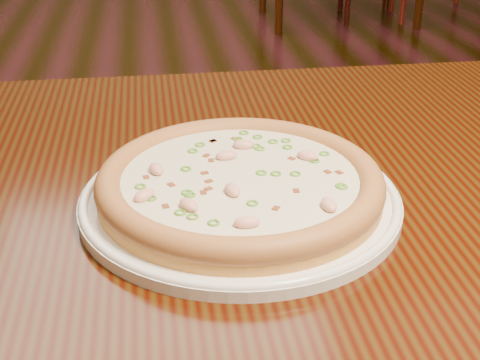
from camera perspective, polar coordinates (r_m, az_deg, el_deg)
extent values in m
cube|color=black|center=(0.78, 8.22, -1.04)|extent=(1.20, 0.80, 0.04)
cylinder|color=white|center=(0.70, 0.00, -1.74)|extent=(0.34, 0.34, 0.01)
torus|color=white|center=(0.70, 0.00, -1.31)|extent=(0.33, 0.33, 0.01)
cylinder|color=gold|center=(0.70, 0.00, -0.66)|extent=(0.30, 0.30, 0.02)
torus|color=#C4703B|center=(0.69, 0.00, 0.00)|extent=(0.30, 0.30, 0.03)
cylinder|color=beige|center=(0.69, 0.00, 0.18)|extent=(0.25, 0.25, 0.00)
ellipsoid|color=#F2B29E|center=(0.60, 0.59, -3.63)|extent=(0.02, 0.01, 0.01)
ellipsoid|color=#F2B29E|center=(0.63, -4.40, -2.14)|extent=(0.02, 0.03, 0.01)
ellipsoid|color=#F2B29E|center=(0.65, -8.16, -1.29)|extent=(0.03, 0.03, 0.01)
ellipsoid|color=#F2B29E|center=(0.75, 0.30, 3.03)|extent=(0.03, 0.02, 0.01)
ellipsoid|color=#F2B29E|center=(0.70, -7.16, 0.94)|extent=(0.02, 0.03, 0.01)
ellipsoid|color=#F2B29E|center=(0.64, 7.60, -2.10)|extent=(0.02, 0.03, 0.01)
ellipsoid|color=#F2B29E|center=(0.73, -1.15, 2.11)|extent=(0.03, 0.02, 0.01)
ellipsoid|color=#F2B29E|center=(0.73, 5.80, 2.07)|extent=(0.03, 0.03, 0.01)
ellipsoid|color=#F2B29E|center=(0.66, -0.65, -0.85)|extent=(0.02, 0.03, 0.01)
cube|color=maroon|center=(0.66, -3.15, -1.13)|extent=(0.01, 0.01, 0.00)
cube|color=maroon|center=(0.66, 4.82, -0.99)|extent=(0.01, 0.01, 0.00)
cube|color=maroon|center=(0.73, 4.43, 1.78)|extent=(0.01, 0.01, 0.00)
cube|color=maroon|center=(0.64, -6.35, -2.30)|extent=(0.01, 0.01, 0.00)
cube|color=maroon|center=(0.74, -2.90, 2.04)|extent=(0.01, 0.01, 0.00)
cube|color=maroon|center=(0.63, 3.08, -2.49)|extent=(0.01, 0.01, 0.00)
cube|color=maroon|center=(0.70, -3.04, 0.54)|extent=(0.01, 0.01, 0.00)
cube|color=maroon|center=(0.70, 7.47, 0.63)|extent=(0.01, 0.01, 0.00)
cube|color=maroon|center=(0.72, -2.48, 1.63)|extent=(0.01, 0.01, 0.00)
cube|color=maroon|center=(0.77, -2.32, 3.29)|extent=(0.01, 0.01, 0.00)
cube|color=maroon|center=(0.77, -2.32, 3.29)|extent=(0.01, 0.01, 0.00)
cube|color=maroon|center=(0.68, -5.89, -0.46)|extent=(0.01, 0.01, 0.00)
cube|color=maroon|center=(0.78, -0.45, 3.49)|extent=(0.01, 0.01, 0.00)
cube|color=maroon|center=(0.68, -2.68, -0.17)|extent=(0.01, 0.01, 0.00)
cube|color=maroon|center=(0.69, -8.00, 0.18)|extent=(0.01, 0.01, 0.00)
cube|color=maroon|center=(0.71, 8.45, 0.59)|extent=(0.01, 0.01, 0.00)
cube|color=maroon|center=(0.67, -2.72, -0.82)|extent=(0.01, 0.01, 0.00)
torus|color=#529125|center=(0.65, -4.30, -1.29)|extent=(0.02, 0.02, 0.00)
torus|color=#529125|center=(0.62, -4.07, -3.15)|extent=(0.02, 0.02, 0.00)
torus|color=#529125|center=(0.70, 1.82, 0.60)|extent=(0.02, 0.02, 0.00)
torus|color=#529125|center=(0.77, -0.20, 3.51)|extent=(0.01, 0.01, 0.00)
torus|color=#529125|center=(0.76, 4.07, 2.79)|extent=(0.02, 0.02, 0.00)
torus|color=#529125|center=(0.71, -4.64, 0.94)|extent=(0.02, 0.02, 0.00)
torus|color=#529125|center=(0.70, 4.74, 0.51)|extent=(0.01, 0.01, 0.00)
torus|color=#529125|center=(0.77, 2.83, 3.28)|extent=(0.01, 0.01, 0.00)
torus|color=#529125|center=(0.77, 3.94, 3.36)|extent=(0.01, 0.01, 0.00)
torus|color=#529125|center=(0.78, 1.51, 3.68)|extent=(0.01, 0.01, 0.00)
torus|color=#529125|center=(0.69, 3.08, 0.53)|extent=(0.02, 0.02, 0.00)
torus|color=#529125|center=(0.76, 1.37, 2.89)|extent=(0.02, 0.02, 0.00)
torus|color=#529125|center=(0.61, -2.27, -3.68)|extent=(0.02, 0.02, 0.00)
torus|color=#529125|center=(0.68, 8.61, -0.51)|extent=(0.01, 0.01, 0.00)
torus|color=#529125|center=(0.65, -7.63, -1.56)|extent=(0.02, 0.02, 0.00)
torus|color=#529125|center=(0.66, -4.56, -1.10)|extent=(0.02, 0.02, 0.00)
torus|color=#529125|center=(0.73, 6.36, 1.64)|extent=(0.02, 0.02, 0.00)
torus|color=#529125|center=(0.79, 0.33, 4.04)|extent=(0.01, 0.01, 0.00)
torus|color=#529125|center=(0.75, -4.07, 2.48)|extent=(0.02, 0.02, 0.00)
torus|color=#529125|center=(0.63, -5.12, -2.79)|extent=(0.01, 0.01, 0.00)
torus|color=#529125|center=(0.76, -3.42, 3.01)|extent=(0.02, 0.02, 0.00)
torus|color=#529125|center=(0.64, 1.06, -2.01)|extent=(0.02, 0.02, 0.00)
torus|color=#529125|center=(0.75, 1.70, 2.68)|extent=(0.02, 0.02, 0.00)
torus|color=#529125|center=(0.74, 7.21, 2.23)|extent=(0.02, 0.02, 0.00)
torus|color=#529125|center=(0.68, 8.70, -0.60)|extent=(0.02, 0.02, 0.00)
torus|color=#529125|center=(0.68, -8.50, -0.57)|extent=(0.02, 0.02, 0.00)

